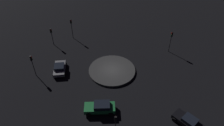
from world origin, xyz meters
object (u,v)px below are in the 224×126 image
Objects in this scene: car_green at (100,107)px; traffic_light_east_near at (71,25)px; car_grey at (60,68)px; traffic_light_northwest at (116,122)px; traffic_light_east at (51,33)px; car_black at (188,122)px; traffic_light_south at (171,38)px; traffic_light_northeast at (32,62)px.

car_green is 1.00× the size of traffic_light_east_near.
traffic_light_northwest is at bearing -148.94° from car_grey.
car_grey is 9.11m from traffic_light_east.
car_green is at bearing -24.03° from traffic_light_east.
car_grey is at bearing -36.07° from traffic_light_east.
traffic_light_south reaches higher than car_black.
traffic_light_east_near is at bearing 68.94° from traffic_light_east.
car_black is 10.14m from traffic_light_northwest.
traffic_light_east is 24.45m from traffic_light_northwest.
traffic_light_south reaches higher than car_green.
traffic_light_east is (5.46, -7.79, -0.30)m from traffic_light_northeast.
car_green is 20.10m from traffic_light_east.
car_green is at bearing 20.97° from traffic_light_south.
traffic_light_east is at bearing -33.53° from traffic_light_south.
car_black is at bearing -28.01° from traffic_light_northeast.
traffic_light_northwest is at bearing -24.65° from traffic_light_east.
traffic_light_east_near is at bearing 18.84° from traffic_light_northwest.
car_black is 1.06× the size of traffic_light_northwest.
traffic_light_south is (3.89, -21.07, 0.24)m from traffic_light_northwest.
car_black is (-10.51, -6.00, -0.08)m from car_green.
traffic_light_east_near is (17.94, -10.38, 2.32)m from car_green.
traffic_light_east is (29.57, -0.07, 1.93)m from car_black.
traffic_light_east is at bearing 13.26° from car_grey.
traffic_light_northwest reaches higher than traffic_light_east.
car_green is 1.18× the size of traffic_light_east.
car_green is 1.06× the size of car_grey.
car_green is at bearing -145.40° from car_grey.
traffic_light_east_near is (6.59, -8.72, 2.45)m from car_grey.
traffic_light_south is at bearing 133.84° from car_black.
car_grey is 0.94× the size of traffic_light_east_near.
car_green is 13.88m from traffic_light_northeast.
traffic_light_east_near is 25.13m from traffic_light_northwest.
traffic_light_northeast is at bearing -59.08° from traffic_light_east_near.
traffic_light_south reaches higher than car_grey.
traffic_light_northwest is at bearing -45.38° from traffic_light_northeast.
traffic_light_south is at bearing 37.75° from traffic_light_east_near.
car_grey is 1.12× the size of traffic_light_east.
traffic_light_northwest reaches higher than car_grey.
traffic_light_east_near is (28.44, -4.38, 2.40)m from car_black.
traffic_light_east_near reaches higher than car_grey.
traffic_light_northeast is at bearing -35.29° from car_green.
car_black is 25.41m from traffic_light_northeast.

